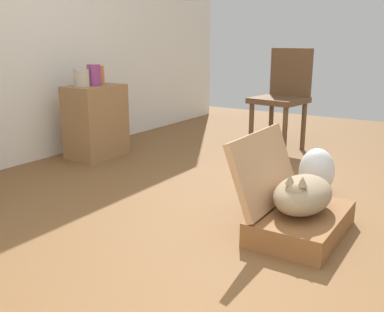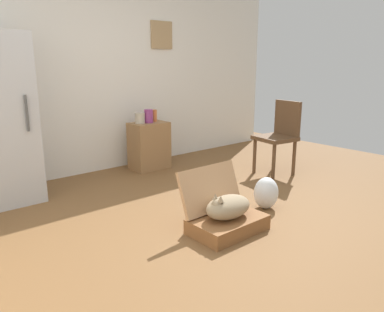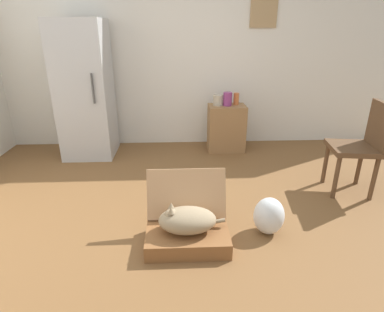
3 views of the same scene
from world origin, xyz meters
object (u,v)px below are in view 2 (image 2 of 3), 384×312
object	(u,v)px
plastic_bag_white	(266,193)
vase_round	(149,116)
cat	(228,207)
vase_tall	(140,118)
suitcase_base	(228,224)
side_table	(149,146)
chair	(279,134)
vase_short	(154,116)

from	to	relation	value
plastic_bag_white	vase_round	distance (m)	2.02
cat	vase_tall	bearing A→B (deg)	76.86
suitcase_base	side_table	distance (m)	2.18
cat	vase_round	xyz separation A→B (m)	(0.61, 2.07, 0.49)
cat	suitcase_base	bearing A→B (deg)	-2.87
vase_tall	chair	size ratio (longest dim) A/B	0.15
suitcase_base	side_table	world-z (taller)	side_table
suitcase_base	vase_short	bearing A→B (deg)	71.02
vase_short	plastic_bag_white	bearing A→B (deg)	-91.74
plastic_bag_white	vase_short	xyz separation A→B (m)	(0.06, 1.99, 0.55)
cat	chair	xyz separation A→B (m)	(1.76, 0.81, 0.29)
suitcase_base	cat	world-z (taller)	cat
vase_short	cat	bearing A→B (deg)	-109.15
vase_tall	plastic_bag_white	bearing A→B (deg)	-84.55
plastic_bag_white	suitcase_base	bearing A→B (deg)	-168.90
chair	suitcase_base	bearing A→B (deg)	-57.09
vase_tall	vase_round	distance (m)	0.13
cat	vase_round	size ratio (longest dim) A/B	2.94
side_table	vase_round	size ratio (longest dim) A/B	3.57
side_table	chair	size ratio (longest dim) A/B	0.67
suitcase_base	vase_tall	distance (m)	2.24
plastic_bag_white	vase_round	xyz separation A→B (m)	(-0.06, 1.94, 0.56)
suitcase_base	vase_round	distance (m)	2.25
vase_tall	chair	world-z (taller)	chair
suitcase_base	side_table	xyz separation A→B (m)	(0.61, 2.08, 0.25)
plastic_bag_white	vase_tall	xyz separation A→B (m)	(-0.19, 1.96, 0.54)
vase_short	chair	world-z (taller)	chair
suitcase_base	vase_short	size ratio (longest dim) A/B	4.06
plastic_bag_white	chair	distance (m)	1.33
vase_tall	side_table	bearing A→B (deg)	-6.69
chair	cat	bearing A→B (deg)	-57.18
cat	plastic_bag_white	size ratio (longest dim) A/B	1.64
vase_tall	vase_short	xyz separation A→B (m)	(0.25, 0.03, 0.01)
plastic_bag_white	vase_tall	size ratio (longest dim) A/B	2.25
suitcase_base	plastic_bag_white	size ratio (longest dim) A/B	2.01
cat	vase_round	distance (m)	2.21
chair	vase_round	bearing A→B (deg)	-129.67
plastic_bag_white	vase_tall	distance (m)	2.04
vase_round	side_table	bearing A→B (deg)	90.00
vase_tall	vase_short	world-z (taller)	vase_short
plastic_bag_white	side_table	distance (m)	1.95
suitcase_base	cat	bearing A→B (deg)	177.13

